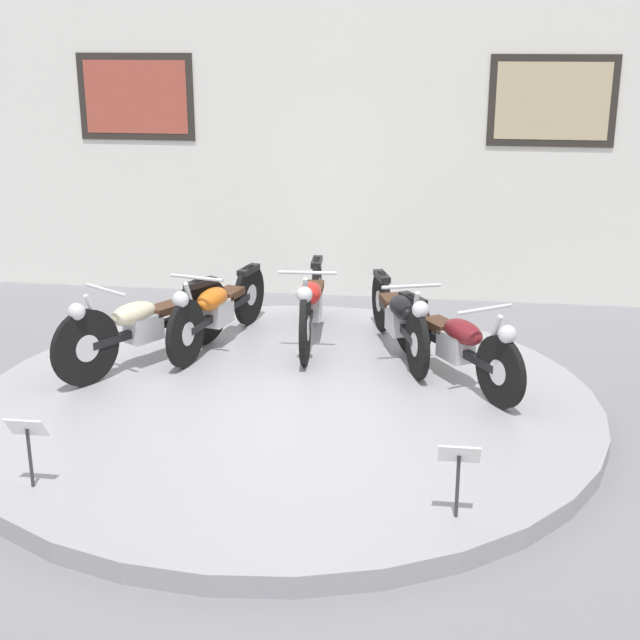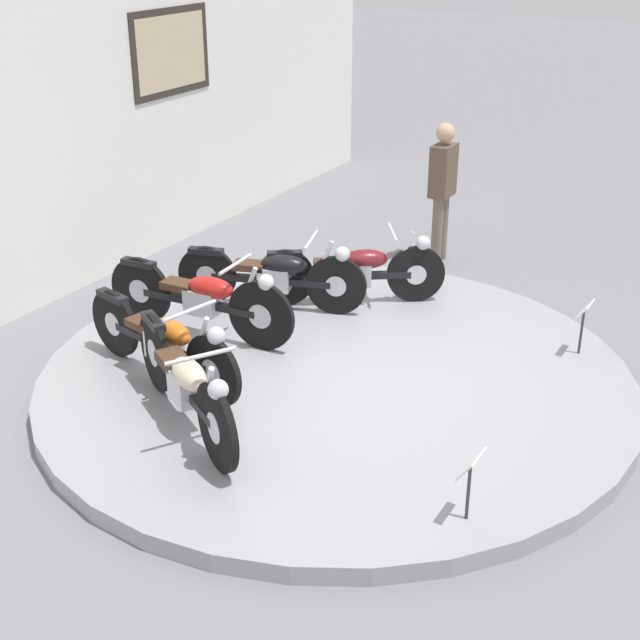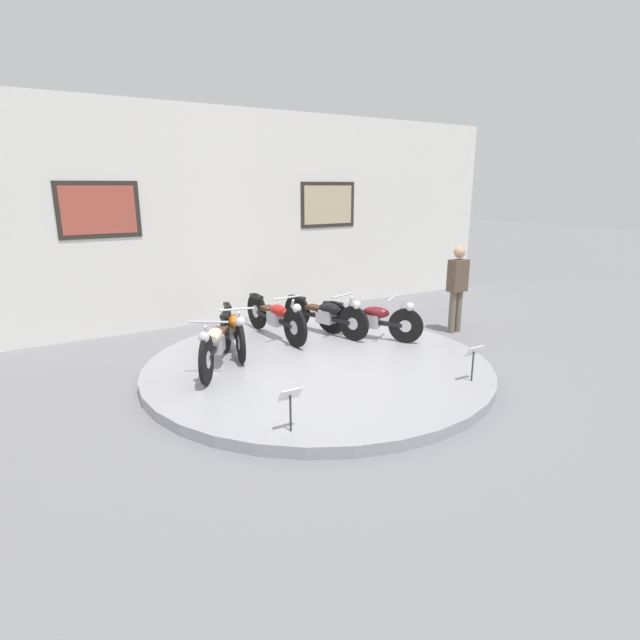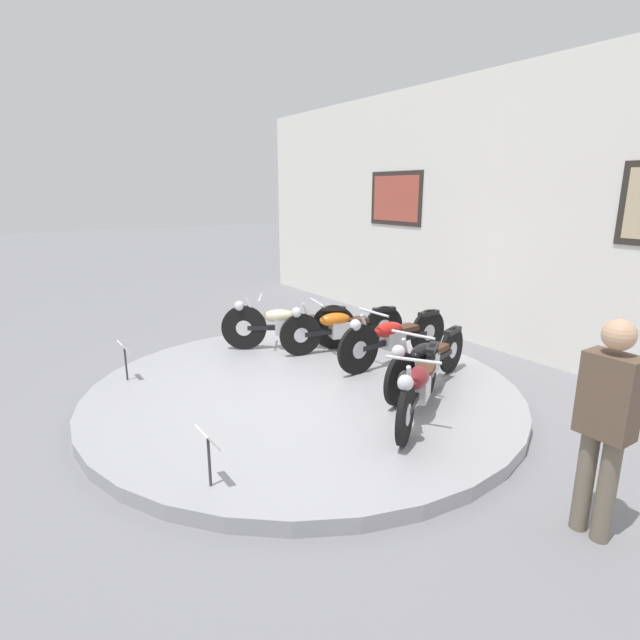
{
  "view_description": "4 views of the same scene",
  "coord_description": "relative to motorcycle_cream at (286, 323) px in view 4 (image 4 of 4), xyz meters",
  "views": [
    {
      "loc": [
        1.25,
        -6.83,
        3.07
      ],
      "look_at": [
        0.29,
        0.01,
        0.83
      ],
      "focal_mm": 50.0,
      "sensor_mm": 36.0,
      "label": 1
    },
    {
      "loc": [
        -6.13,
        -3.35,
        3.88
      ],
      "look_at": [
        -0.15,
        0.08,
        0.68
      ],
      "focal_mm": 50.0,
      "sensor_mm": 36.0,
      "label": 2
    },
    {
      "loc": [
        -3.71,
        -6.21,
        2.76
      ],
      "look_at": [
        0.29,
        0.42,
        0.67
      ],
      "focal_mm": 28.0,
      "sensor_mm": 36.0,
      "label": 3
    },
    {
      "loc": [
        4.92,
        -3.03,
        2.5
      ],
      "look_at": [
        -0.25,
        0.41,
        0.88
      ],
      "focal_mm": 28.0,
      "sensor_mm": 36.0,
      "label": 4
    }
  ],
  "objects": [
    {
      "name": "display_platform",
      "position": [
        1.41,
        -0.56,
        -0.48
      ],
      "size": [
        5.24,
        5.24,
        0.15
      ],
      "primitive_type": "cylinder",
      "color": "#99999E",
      "rests_on": "ground_plane"
    },
    {
      "name": "motorcycle_cream",
      "position": [
        0.0,
        0.0,
        0.0
      ],
      "size": [
        1.12,
        1.75,
        0.81
      ],
      "color": "black",
      "rests_on": "display_platform"
    },
    {
      "name": "motorcycle_red",
      "position": [
        1.41,
        0.89,
        -0.0
      ],
      "size": [
        0.54,
        2.02,
        0.81
      ],
      "color": "black",
      "rests_on": "display_platform"
    },
    {
      "name": "back_wall",
      "position": [
        1.41,
        3.11,
        1.58
      ],
      "size": [
        14.0,
        0.22,
        4.26
      ],
      "color": "white",
      "rests_on": "ground_plane"
    },
    {
      "name": "ground_plane",
      "position": [
        1.41,
        -0.56,
        -0.55
      ],
      "size": [
        60.0,
        60.0,
        0.0
      ],
      "primitive_type": "plane",
      "color": "slate"
    },
    {
      "name": "info_placard_front_centre",
      "position": [
        2.82,
        -2.34,
        -0.03
      ],
      "size": [
        0.26,
        0.11,
        0.51
      ],
      "color": "#333338",
      "rests_on": "display_platform"
    },
    {
      "name": "info_placard_front_left",
      "position": [
        -0.01,
        -2.34,
        -0.03
      ],
      "size": [
        0.26,
        0.11,
        0.51
      ],
      "color": "#333338",
      "rests_on": "display_platform"
    },
    {
      "name": "motorcycle_black",
      "position": [
        2.29,
        0.64,
        -0.03
      ],
      "size": [
        0.72,
        1.89,
        0.78
      ],
      "color": "black",
      "rests_on": "display_platform"
    },
    {
      "name": "motorcycle_maroon",
      "position": [
        2.82,
        -0.0,
        -0.03
      ],
      "size": [
        1.14,
        1.65,
        0.78
      ],
      "color": "black",
      "rests_on": "display_platform"
    },
    {
      "name": "motorcycle_orange",
      "position": [
        0.53,
        0.64,
        -0.02
      ],
      "size": [
        0.61,
        1.94,
        0.79
      ],
      "color": "black",
      "rests_on": "display_platform"
    },
    {
      "name": "visitor_standing",
      "position": [
        4.76,
        -0.13,
        0.39
      ],
      "size": [
        0.36,
        0.22,
        1.67
      ],
      "color": "#6B6051",
      "rests_on": "ground_plane"
    }
  ]
}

